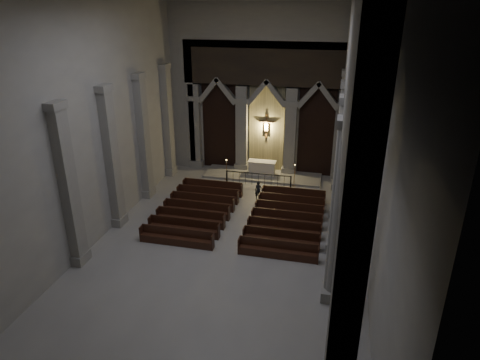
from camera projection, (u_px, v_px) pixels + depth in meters
The scene contains 11 objects.
room at pixel (223, 106), 19.11m from camera, with size 24.00×24.10×12.00m.
sanctuary_wall at pixel (267, 84), 29.84m from camera, with size 14.00×0.77×12.00m.
right_arcade at pixel (350, 101), 19.05m from camera, with size 1.00×24.00×12.00m.
left_pilasters at pixel (129, 149), 25.10m from camera, with size 0.60×13.00×8.03m.
sanctuary_step at pixel (263, 175), 31.54m from camera, with size 8.50×2.60×0.15m, color gray.
altar at pixel (262, 168), 31.32m from camera, with size 2.03×0.81×1.03m.
altar_rail at pixel (258, 177), 29.79m from camera, with size 4.64×0.09×0.91m.
candle_stand_left at pixel (227, 174), 30.82m from camera, with size 0.26×0.26×1.55m.
candle_stand_right at pixel (294, 180), 29.77m from camera, with size 0.27×0.27×1.60m.
pews at pixel (241, 216), 25.04m from camera, with size 9.46×7.07×0.90m.
worshipper at pixel (258, 191), 27.65m from camera, with size 0.45×0.30×1.23m, color black.
Camera 1 is at (5.05, -18.21, 11.98)m, focal length 32.00 mm.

